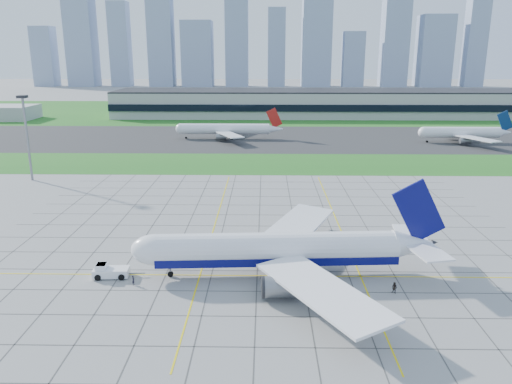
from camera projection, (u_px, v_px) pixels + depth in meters
ground at (257, 271)px, 88.85m from camera, size 1400.00×1400.00×0.00m
grass_median at (261, 164)px, 175.54m from camera, size 700.00×35.00×0.04m
asphalt_taxiway at (262, 138)px, 228.52m from camera, size 700.00×75.00×0.04m
grass_far at (263, 111)px, 334.49m from camera, size 700.00×145.00×0.04m
apron_markings at (260, 247)px, 99.52m from camera, size 120.00×130.00×0.03m
terminal at (328, 103)px, 307.47m from camera, size 260.00×43.00×15.80m
light_mast at (26, 127)px, 148.37m from camera, size 2.50×2.50×25.60m
city_skyline at (257, 34)px, 574.10m from camera, size 523.00×32.40×160.00m
airliner at (279, 250)px, 86.08m from camera, size 54.31×54.91×17.09m
pushback_tug at (109, 271)px, 86.14m from camera, size 8.87×3.40×2.45m
crew_near at (133, 280)px, 83.23m from camera, size 0.48×0.67×1.71m
crew_far at (394, 288)px, 80.27m from camera, size 1.18×1.17×1.92m
distant_jet_1 at (226, 129)px, 225.52m from camera, size 46.00×42.66×14.08m
distant_jet_2 at (463, 132)px, 215.61m from camera, size 38.05×42.66×14.08m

